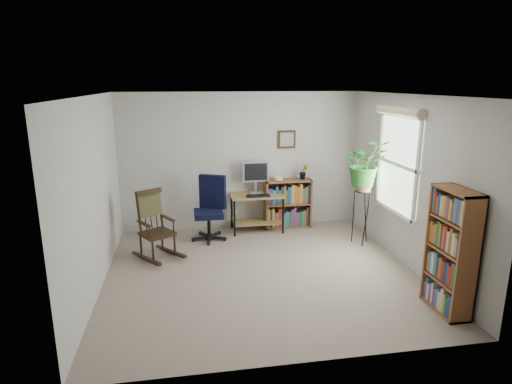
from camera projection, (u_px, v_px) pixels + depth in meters
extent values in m
cube|color=gray|center=(261.00, 272.00, 5.92)|extent=(4.20, 4.00, 0.00)
cube|color=white|center=(261.00, 95.00, 5.32)|extent=(4.20, 4.00, 0.00)
cube|color=#B4B3AF|center=(241.00, 161.00, 7.53)|extent=(4.20, 0.00, 2.40)
cube|color=#B4B3AF|center=(302.00, 243.00, 3.71)|extent=(4.20, 0.00, 2.40)
cube|color=#B4B3AF|center=(94.00, 195.00, 5.28)|extent=(0.00, 4.00, 2.40)
cube|color=#B4B3AF|center=(409.00, 182.00, 5.96)|extent=(0.00, 4.00, 2.40)
cube|color=black|center=(258.00, 196.00, 7.30)|extent=(0.40, 0.15, 0.02)
imported|color=#276824|center=(366.00, 140.00, 6.58)|extent=(1.69, 1.88, 1.46)
imported|color=#276824|center=(303.00, 176.00, 7.61)|extent=(0.13, 0.24, 0.11)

